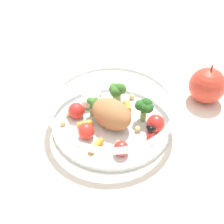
{
  "coord_description": "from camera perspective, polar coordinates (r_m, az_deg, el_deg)",
  "views": [
    {
      "loc": [
        -0.25,
        -0.3,
        0.4
      ],
      "look_at": [
        0.02,
        0.01,
        0.03
      ],
      "focal_mm": 47.67,
      "sensor_mm": 36.0,
      "label": 1
    }
  ],
  "objects": [
    {
      "name": "food_container",
      "position": [
        0.55,
        -0.04,
        0.01
      ],
      "size": [
        0.24,
        0.24,
        0.06
      ],
      "color": "white",
      "rests_on": "ground_plane"
    },
    {
      "name": "loose_apple",
      "position": [
        0.63,
        17.79,
        4.87
      ],
      "size": [
        0.07,
        0.07,
        0.09
      ],
      "color": "#BC3828",
      "rests_on": "ground_plane"
    },
    {
      "name": "ground_plane",
      "position": [
        0.56,
        -0.93,
        -3.67
      ],
      "size": [
        2.4,
        2.4,
        0.0
      ],
      "primitive_type": "plane",
      "color": "silver"
    }
  ]
}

